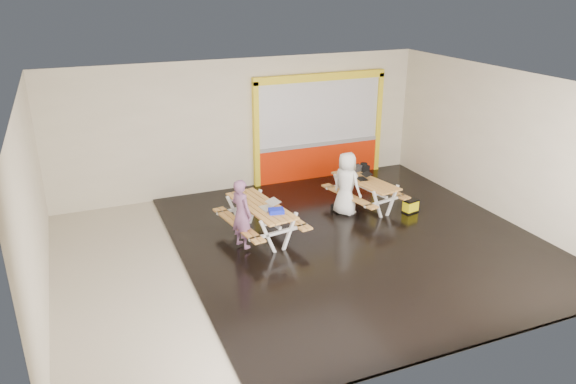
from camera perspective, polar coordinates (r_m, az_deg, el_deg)
name	(u,v)px	position (r m, az deg, el deg)	size (l,w,h in m)	color
room	(305,172)	(10.87, 1.81, 2.08)	(10.02, 8.02, 3.52)	beige
deck	(356,239)	(12.07, 7.16, -4.93)	(7.50, 7.98, 0.05)	black
kiosk	(319,130)	(15.26, 3.30, 6.55)	(3.88, 0.16, 3.00)	red
picnic_table_left	(261,213)	(11.80, -2.87, -2.21)	(1.68, 2.22, 0.81)	#DC9B4A
picnic_table_right	(365,187)	(13.52, 8.08, 0.54)	(1.63, 2.10, 0.75)	#DC9B4A
person_left	(242,214)	(11.24, -4.90, -2.27)	(0.54, 0.36, 1.48)	#7A4D71
person_right	(346,184)	(13.04, 6.14, 0.84)	(0.76, 0.50, 1.56)	white
laptop_left	(269,206)	(11.54, -1.98, -1.46)	(0.42, 0.39, 0.16)	silver
laptop_right	(364,177)	(13.52, 7.92, 1.56)	(0.36, 0.32, 0.14)	black
blue_pouch	(276,211)	(11.30, -1.23, -2.00)	(0.31, 0.22, 0.09)	#1220D2
toolbox	(355,169)	(14.00, 7.04, 2.45)	(0.38, 0.27, 0.20)	black
backpack	(363,172)	(14.23, 7.91, 2.08)	(0.32, 0.25, 0.47)	black
dark_case	(340,207)	(13.43, 5.44, -1.62)	(0.36, 0.27, 0.13)	black
fluke_bag	(411,206)	(13.55, 12.73, -1.46)	(0.41, 0.31, 0.32)	black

